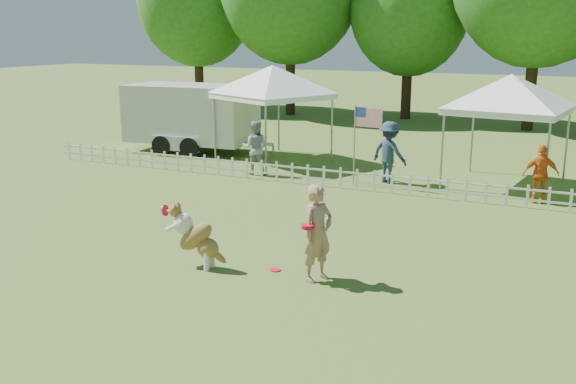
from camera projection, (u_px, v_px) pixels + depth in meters
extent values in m
plane|color=#4A6820|center=(244.00, 275.00, 11.72)|extent=(120.00, 120.00, 0.00)
imported|color=#9F765F|center=(318.00, 233.00, 11.28)|extent=(0.64, 0.75, 1.74)
cylinder|color=red|center=(275.00, 270.00, 11.93)|extent=(0.25, 0.25, 0.02)
imported|color=#9D9CA1|center=(255.00, 148.00, 19.79)|extent=(0.97, 0.85, 1.67)
imported|color=#25364F|center=(389.00, 152.00, 18.67)|extent=(1.33, 1.06, 1.80)
imported|color=orange|center=(541.00, 174.00, 16.44)|extent=(0.97, 0.62, 1.53)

